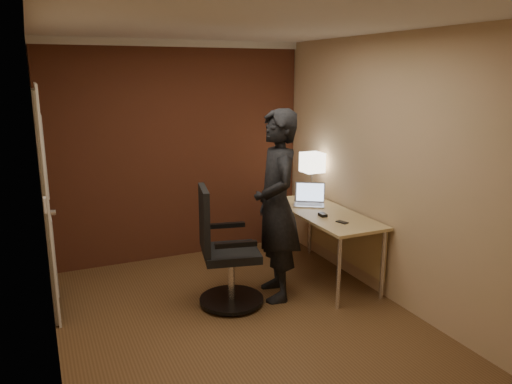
% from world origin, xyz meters
% --- Properties ---
extents(room, '(4.00, 4.00, 4.00)m').
position_xyz_m(room, '(-0.27, 1.54, 1.37)').
color(room, brown).
rests_on(room, ground).
extents(desk, '(0.60, 1.50, 0.73)m').
position_xyz_m(desk, '(1.25, 0.67, 0.60)').
color(desk, tan).
rests_on(desk, ground).
extents(desk_lamp, '(0.22, 0.22, 0.54)m').
position_xyz_m(desk_lamp, '(1.34, 1.20, 1.15)').
color(desk_lamp, silver).
rests_on(desk_lamp, desk).
extents(laptop, '(0.42, 0.40, 0.23)m').
position_xyz_m(laptop, '(1.19, 0.99, 0.79)').
color(laptop, silver).
rests_on(laptop, desk).
extents(mouse, '(0.07, 0.10, 0.03)m').
position_xyz_m(mouse, '(1.08, 0.53, 0.75)').
color(mouse, black).
rests_on(mouse, desk).
extents(phone, '(0.09, 0.13, 0.01)m').
position_xyz_m(phone, '(1.14, 0.26, 0.73)').
color(phone, black).
rests_on(phone, desk).
extents(office_chair, '(0.61, 0.68, 1.12)m').
position_xyz_m(office_chair, '(-0.01, 0.48, 0.50)').
color(office_chair, black).
rests_on(office_chair, ground).
extents(person, '(0.57, 0.74, 1.83)m').
position_xyz_m(person, '(0.53, 0.47, 0.91)').
color(person, black).
rests_on(person, ground).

